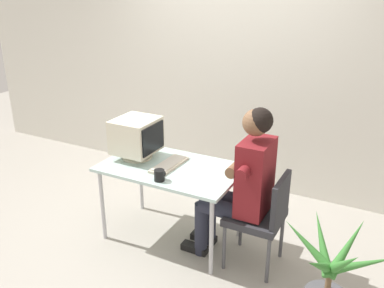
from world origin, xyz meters
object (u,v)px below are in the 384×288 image
object	(u,v)px
desk	(171,173)
keyboard	(169,165)
desk_mug	(160,175)
person_seated	(243,181)
potted_plant	(328,287)
crt_monitor	(137,136)
office_chair	(263,214)

from	to	relation	value
desk	keyboard	size ratio (longest dim) A/B	2.81
desk_mug	keyboard	bearing A→B (deg)	105.19
person_seated	potted_plant	bearing A→B (deg)	-27.52
crt_monitor	person_seated	size ratio (longest dim) A/B	0.29
potted_plant	person_seated	bearing A→B (deg)	152.48
office_chair	desk_mug	world-z (taller)	office_chair
desk	person_seated	world-z (taller)	person_seated
person_seated	desk_mug	bearing A→B (deg)	-156.61
office_chair	person_seated	xyz separation A→B (m)	(-0.18, 0.00, 0.25)
desk	person_seated	bearing A→B (deg)	-0.73
desk_mug	office_chair	bearing A→B (deg)	18.41
person_seated	desk_mug	xyz separation A→B (m)	(-0.61, -0.27, 0.03)
desk	desk_mug	distance (m)	0.30
office_chair	desk	bearing A→B (deg)	179.43
keyboard	person_seated	size ratio (longest dim) A/B	0.32
office_chair	potted_plant	size ratio (longest dim) A/B	1.03
desk_mug	desk	bearing A→B (deg)	101.83
crt_monitor	office_chair	size ratio (longest dim) A/B	0.47
office_chair	desk_mug	bearing A→B (deg)	-161.59
crt_monitor	potted_plant	xyz separation A→B (m)	(1.83, -0.45, -0.61)
crt_monitor	desk_mug	bearing A→B (deg)	-35.38
desk	crt_monitor	distance (m)	0.46
desk	crt_monitor	bearing A→B (deg)	175.44
keyboard	person_seated	xyz separation A→B (m)	(0.69, -0.01, 0.01)
desk	crt_monitor	world-z (taller)	crt_monitor
office_chair	person_seated	distance (m)	0.31
desk	keyboard	xyz separation A→B (m)	(-0.02, 0.00, 0.08)
desk	desk_mug	size ratio (longest dim) A/B	12.53
keyboard	person_seated	world-z (taller)	person_seated
crt_monitor	keyboard	world-z (taller)	crt_monitor
desk	office_chair	xyz separation A→B (m)	(0.85, -0.01, -0.17)
keyboard	desk	bearing A→B (deg)	-1.37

